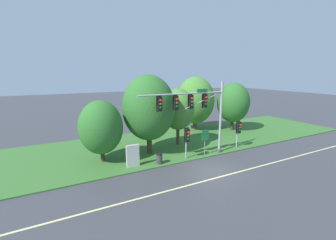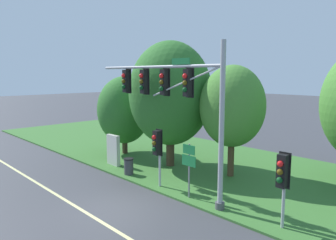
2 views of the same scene
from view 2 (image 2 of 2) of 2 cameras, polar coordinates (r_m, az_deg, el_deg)
ground_plane at (r=14.84m, az=-8.94°, el=-14.93°), size 160.00×160.00×0.00m
lane_stripe at (r=14.26m, az=-13.08°, el=-16.02°), size 36.00×0.16×0.01m
grass_verge at (r=20.34m, az=10.82°, el=-8.43°), size 48.00×11.50×0.10m
traffic_signal_mast at (r=15.31m, az=0.78°, el=4.49°), size 8.65×0.49×7.01m
pedestrian_signal_near_kerb at (r=16.32m, az=-1.89°, el=-4.53°), size 0.46×0.55×2.95m
pedestrian_signal_further_along at (r=12.63m, az=19.31°, el=-9.04°), size 0.46×0.55×2.88m
route_sign_post at (r=15.05m, az=3.67°, el=-7.39°), size 0.83×0.08×2.53m
tree_nearest_road at (r=23.41m, az=-7.63°, el=1.72°), size 3.80×3.80×5.50m
tree_left_of_mast at (r=19.86m, az=0.40°, el=4.61°), size 5.04×5.04×7.64m
tree_behind_signpost at (r=18.17m, az=11.12°, el=2.33°), size 3.58×3.58×6.16m
info_kiosk at (r=20.81m, az=-9.51°, el=-5.19°), size 1.10×0.24×1.90m
trash_bin at (r=18.88m, az=-6.85°, el=-7.99°), size 0.56×0.56×0.93m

